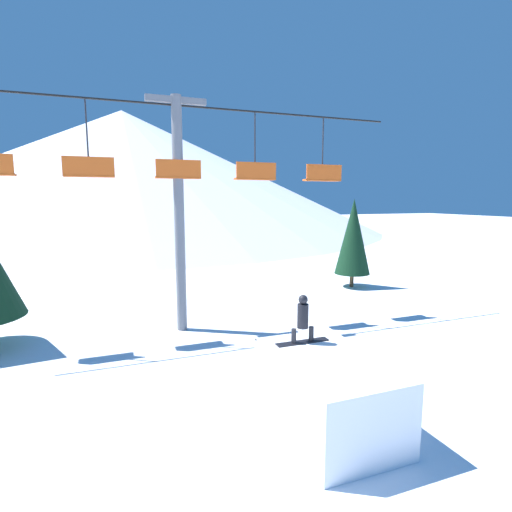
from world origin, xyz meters
name	(u,v)px	position (x,y,z in m)	size (l,w,h in m)	color
ground_plane	(295,459)	(0.00, 0.00, 0.00)	(220.00, 220.00, 0.00)	white
mountain_ridge	(124,171)	(0.00, 67.27, 10.19)	(87.15, 87.15, 20.38)	silver
snow_ramp	(327,392)	(1.26, 0.84, 0.89)	(2.32, 3.75, 1.78)	white
snowboarder	(303,319)	(1.15, 1.95, 2.42)	(1.47, 0.29, 1.29)	black
chairlift	(179,192)	(-0.71, 9.39, 5.79)	(19.56, 0.44, 9.59)	slate
pine_tree_far	(353,237)	(10.84, 13.93, 3.18)	(2.19, 2.19, 5.53)	#4C3823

